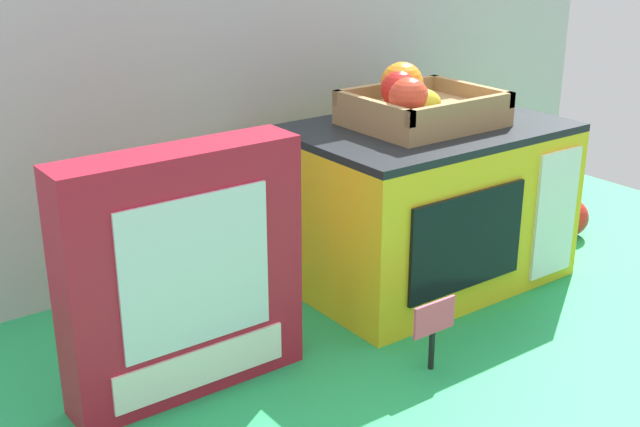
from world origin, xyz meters
name	(u,v)px	position (x,y,z in m)	size (l,w,h in m)	color
ground_plane	(361,308)	(0.00, 0.00, 0.00)	(1.70, 1.70, 0.00)	#219E54
display_back_panel	(253,45)	(0.00, 0.30, 0.37)	(1.61, 0.03, 0.74)	#B7BABF
toy_microwave	(424,203)	(0.16, 0.03, 0.13)	(0.43, 0.30, 0.26)	yellow
food_groups_crate	(416,105)	(0.14, 0.04, 0.30)	(0.22, 0.18, 0.10)	#A37F51
cookie_set_box	(184,274)	(-0.32, -0.04, 0.16)	(0.31, 0.07, 0.32)	#B2192D
price_sign	(434,325)	(-0.04, -0.20, 0.07)	(0.07, 0.01, 0.10)	black
loose_toy_apple	(569,217)	(0.51, 0.01, 0.04)	(0.07, 0.07, 0.07)	red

